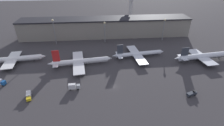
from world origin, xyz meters
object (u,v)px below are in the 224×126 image
airplane_0 (14,59)px  control_tower (131,5)px  service_vehicle_1 (0,82)px  airplane_3 (203,56)px  service_vehicle_0 (29,96)px  service_vehicle_3 (192,94)px  service_vehicle_2 (74,86)px  airplane_1 (80,61)px  airplane_2 (138,54)px

airplane_0 → control_tower: 140.24m
service_vehicle_1 → airplane_3: bearing=22.5°
airplane_0 → service_vehicle_1: airplane_0 is taller
service_vehicle_0 → service_vehicle_3: 91.53m
service_vehicle_3 → control_tower: 141.16m
service_vehicle_3 → control_tower: control_tower is taller
airplane_3 → service_vehicle_3: 48.50m
airplane_0 → airplane_3: airplane_0 is taller
service_vehicle_0 → service_vehicle_2: service_vehicle_2 is taller
service_vehicle_2 → control_tower: size_ratio=0.17×
airplane_0 → service_vehicle_2: bearing=-43.6°
airplane_0 → service_vehicle_2: (47.87, -36.26, -1.23)m
service_vehicle_2 → service_vehicle_3: bearing=-11.8°
airplane_1 → service_vehicle_1: size_ratio=7.12×
airplane_1 → service_vehicle_1: (-47.54, -19.93, -1.04)m
airplane_3 → service_vehicle_2: size_ratio=7.30×
service_vehicle_0 → service_vehicle_3: size_ratio=1.17×
airplane_0 → control_tower: (104.76, 91.18, 19.41)m
service_vehicle_0 → airplane_2: bearing=104.1°
service_vehicle_1 → control_tower: (102.52, 118.98, 20.62)m
airplane_0 → airplane_1: airplane_0 is taller
service_vehicle_0 → service_vehicle_1: size_ratio=1.16×
airplane_1 → airplane_2: bearing=4.5°
service_vehicle_0 → service_vehicle_1: service_vehicle_1 is taller
airplane_0 → airplane_1: 50.40m
control_tower → service_vehicle_1: bearing=-130.8°
control_tower → airplane_0: bearing=-139.0°
airplane_0 → airplane_3: bearing=-10.0°
service_vehicle_2 → control_tower: 141.08m
airplane_0 → airplane_3: (143.49, -8.88, 0.32)m
airplane_0 → service_vehicle_3: bearing=-29.2°
airplane_3 → service_vehicle_1: 142.51m
airplane_2 → airplane_3: airplane_3 is taller
airplane_2 → service_vehicle_2: 59.83m
airplane_0 → airplane_1: size_ratio=0.98×
airplane_1 → airplane_3: bearing=-7.1°
airplane_0 → control_tower: bearing=34.6°
airplane_1 → control_tower: bearing=54.5°
airplane_0 → service_vehicle_3: 124.52m
airplane_3 → service_vehicle_0: size_ratio=6.41×
airplane_3 → airplane_2: bearing=162.2°
service_vehicle_3 → airplane_1: bearing=130.0°
airplane_2 → service_vehicle_0: 82.96m
service_vehicle_0 → control_tower: (81.19, 132.84, 21.16)m
airplane_1 → airplane_3: airplane_1 is taller
control_tower → airplane_3: bearing=-68.8°
airplane_1 → service_vehicle_3: airplane_1 is taller
airplane_2 → service_vehicle_3: bearing=-74.1°
service_vehicle_1 → service_vehicle_0: bearing=-18.2°
airplane_0 → airplane_3: size_ratio=0.94×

